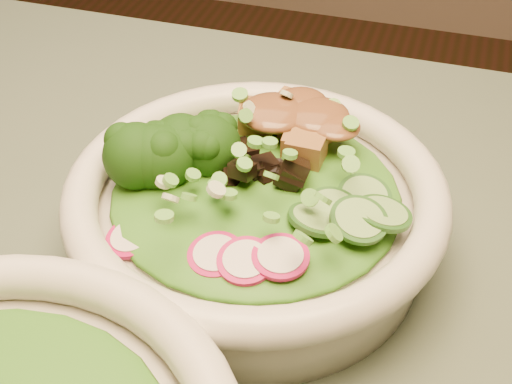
% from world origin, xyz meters
% --- Properties ---
extents(salad_bowl, '(0.26, 0.26, 0.07)m').
position_xyz_m(salad_bowl, '(-0.16, 0.08, 0.79)').
color(salad_bowl, silver).
rests_on(salad_bowl, dining_table).
extents(lettuce_bed, '(0.19, 0.19, 0.02)m').
position_xyz_m(lettuce_bed, '(-0.16, 0.08, 0.81)').
color(lettuce_bed, '#2D6916').
rests_on(lettuce_bed, salad_bowl).
extents(broccoli_florets, '(0.09, 0.09, 0.04)m').
position_xyz_m(broccoli_florets, '(-0.22, 0.09, 0.82)').
color(broccoli_florets, black).
rests_on(broccoli_florets, salad_bowl).
extents(radish_slices, '(0.11, 0.07, 0.02)m').
position_xyz_m(radish_slices, '(-0.17, 0.02, 0.81)').
color(radish_slices, '#AB0D4D').
rests_on(radish_slices, salad_bowl).
extents(cucumber_slices, '(0.09, 0.09, 0.03)m').
position_xyz_m(cucumber_slices, '(-0.10, 0.08, 0.82)').
color(cucumber_slices, '#79A45B').
rests_on(cucumber_slices, salad_bowl).
extents(mushroom_heap, '(0.09, 0.09, 0.04)m').
position_xyz_m(mushroom_heap, '(-0.16, 0.10, 0.82)').
color(mushroom_heap, black).
rests_on(mushroom_heap, salad_bowl).
extents(tofu_cubes, '(0.10, 0.08, 0.03)m').
position_xyz_m(tofu_cubes, '(-0.16, 0.14, 0.82)').
color(tofu_cubes, brown).
rests_on(tofu_cubes, salad_bowl).
extents(peanut_sauce, '(0.07, 0.05, 0.02)m').
position_xyz_m(peanut_sauce, '(-0.16, 0.14, 0.83)').
color(peanut_sauce, brown).
rests_on(peanut_sauce, tofu_cubes).
extents(scallion_garnish, '(0.18, 0.18, 0.02)m').
position_xyz_m(scallion_garnish, '(-0.16, 0.08, 0.83)').
color(scallion_garnish, '#5EAA3C').
rests_on(scallion_garnish, salad_bowl).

